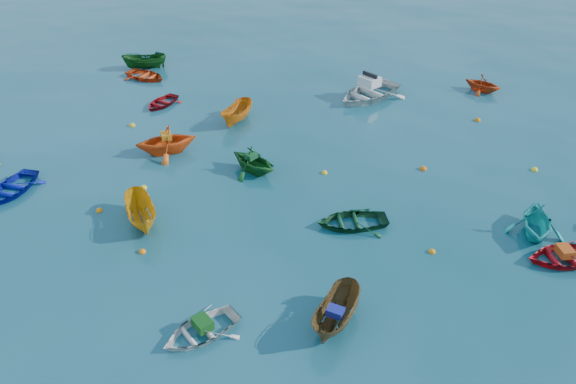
% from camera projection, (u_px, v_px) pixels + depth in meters
% --- Properties ---
extents(ground, '(160.00, 160.00, 0.00)m').
position_uv_depth(ground, '(241.00, 263.00, 22.73)').
color(ground, '#0A424C').
rests_on(ground, ground).
extents(dinghy_blue_sw, '(2.75, 3.49, 0.66)m').
position_uv_depth(dinghy_blue_sw, '(13.00, 191.00, 27.17)').
color(dinghy_blue_sw, '#0D1AAA').
rests_on(dinghy_blue_sw, ground).
extents(dinghy_white_near, '(3.20, 3.49, 0.59)m').
position_uv_depth(dinghy_white_near, '(201.00, 334.00, 19.52)').
color(dinghy_white_near, silver).
rests_on(dinghy_white_near, ground).
extents(sampan_brown_mid, '(1.40, 3.21, 1.21)m').
position_uv_depth(sampan_brown_mid, '(336.00, 324.00, 19.92)').
color(sampan_brown_mid, brown).
rests_on(sampan_brown_mid, ground).
extents(dinghy_orange_w, '(4.22, 4.18, 1.68)m').
position_uv_depth(dinghy_orange_w, '(168.00, 152.00, 30.42)').
color(dinghy_orange_w, '#F85C17').
rests_on(dinghy_orange_w, ground).
extents(sampan_yellow_mid, '(3.16, 3.19, 1.26)m').
position_uv_depth(sampan_yellow_mid, '(143.00, 223.00, 25.01)').
color(sampan_yellow_mid, orange).
rests_on(sampan_yellow_mid, ground).
extents(dinghy_green_e, '(3.84, 3.48, 0.65)m').
position_uv_depth(dinghy_green_e, '(352.00, 225.00, 24.88)').
color(dinghy_green_e, '#0F4222').
rests_on(dinghy_green_e, ground).
extents(dinghy_cyan_se, '(2.82, 3.18, 1.53)m').
position_uv_depth(dinghy_cyan_se, '(533.00, 233.00, 24.36)').
color(dinghy_cyan_se, '#1CAFA9').
rests_on(dinghy_cyan_se, ground).
extents(dinghy_red_nw, '(3.39, 2.64, 0.64)m').
position_uv_depth(dinghy_red_nw, '(146.00, 79.00, 39.35)').
color(dinghy_red_nw, red).
rests_on(dinghy_red_nw, ground).
extents(sampan_orange_n, '(1.19, 3.14, 1.21)m').
position_uv_depth(sampan_orange_n, '(238.00, 122.00, 33.62)').
color(sampan_orange_n, orange).
rests_on(sampan_orange_n, ground).
extents(dinghy_green_n, '(3.39, 3.15, 1.46)m').
position_uv_depth(dinghy_green_n, '(253.00, 171.00, 28.76)').
color(dinghy_green_n, '#14561D').
rests_on(dinghy_green_n, ground).
extents(dinghy_red_ne, '(3.91, 3.55, 0.66)m').
position_uv_depth(dinghy_red_ne, '(564.00, 261.00, 22.84)').
color(dinghy_red_ne, '#B20E17').
rests_on(dinghy_red_ne, ground).
extents(dinghy_red_far, '(2.10, 2.78, 0.55)m').
position_uv_depth(dinghy_red_far, '(162.00, 105.00, 35.61)').
color(dinghy_red_far, '#A00D12').
rests_on(dinghy_red_far, ground).
extents(dinghy_orange_far, '(2.94, 2.71, 1.28)m').
position_uv_depth(dinghy_orange_far, '(481.00, 91.00, 37.47)').
color(dinghy_orange_far, '#BB3B11').
rests_on(dinghy_orange_far, ground).
extents(sampan_green_far, '(3.28, 2.71, 1.22)m').
position_uv_depth(sampan_green_far, '(146.00, 69.00, 40.99)').
color(sampan_green_far, '#104714').
rests_on(sampan_green_far, ground).
extents(motorboat_white, '(5.29, 5.93, 1.61)m').
position_uv_depth(motorboat_white, '(368.00, 98.00, 36.54)').
color(motorboat_white, silver).
rests_on(motorboat_white, ground).
extents(tarp_green_a, '(0.89, 0.83, 0.35)m').
position_uv_depth(tarp_green_a, '(202.00, 323.00, 19.32)').
color(tarp_green_a, '#134D16').
rests_on(tarp_green_a, dinghy_white_near).
extents(tarp_blue_a, '(0.60, 0.47, 0.28)m').
position_uv_depth(tarp_blue_a, '(335.00, 312.00, 19.40)').
color(tarp_blue_a, navy).
rests_on(tarp_blue_a, sampan_brown_mid).
extents(tarp_orange_a, '(0.84, 0.85, 0.33)m').
position_uv_depth(tarp_orange_a, '(166.00, 136.00, 29.88)').
color(tarp_orange_a, orange).
rests_on(tarp_orange_a, dinghy_orange_w).
extents(tarp_green_b, '(0.60, 0.68, 0.28)m').
position_uv_depth(tarp_green_b, '(251.00, 156.00, 28.34)').
color(tarp_green_b, '#134F26').
rests_on(tarp_green_b, dinghy_green_n).
extents(tarp_orange_b, '(0.81, 0.87, 0.34)m').
position_uv_depth(tarp_orange_b, '(565.00, 251.00, 22.55)').
color(tarp_orange_b, '#C34814').
rests_on(tarp_orange_b, dinghy_red_ne).
extents(buoy_or_a, '(0.31, 0.31, 0.31)m').
position_uv_depth(buoy_or_a, '(142.00, 252.00, 23.28)').
color(buoy_or_a, orange).
rests_on(buoy_or_a, ground).
extents(buoy_ye_a, '(0.35, 0.35, 0.35)m').
position_uv_depth(buoy_ye_a, '(144.00, 188.00, 27.40)').
color(buoy_ye_a, yellow).
rests_on(buoy_ye_a, ground).
extents(buoy_or_b, '(0.30, 0.30, 0.30)m').
position_uv_depth(buoy_or_b, '(432.00, 252.00, 23.28)').
color(buoy_or_b, orange).
rests_on(buoy_or_b, ground).
extents(buoy_ye_b, '(0.37, 0.37, 0.37)m').
position_uv_depth(buoy_ye_b, '(167.00, 137.00, 31.95)').
color(buoy_ye_b, yellow).
rests_on(buoy_ye_b, ground).
extents(buoy_or_c, '(0.32, 0.32, 0.32)m').
position_uv_depth(buoy_or_c, '(99.00, 211.00, 25.78)').
color(buoy_or_c, orange).
rests_on(buoy_or_c, ground).
extents(buoy_ye_c, '(0.31, 0.31, 0.31)m').
position_uv_depth(buoy_ye_c, '(324.00, 173.00, 28.60)').
color(buoy_ye_c, yellow).
rests_on(buoy_ye_c, ground).
extents(buoy_or_d, '(0.37, 0.37, 0.37)m').
position_uv_depth(buoy_or_d, '(423.00, 169.00, 28.91)').
color(buoy_or_d, orange).
rests_on(buoy_or_d, ground).
extents(buoy_ye_d, '(0.37, 0.37, 0.37)m').
position_uv_depth(buoy_ye_d, '(132.00, 126.00, 33.12)').
color(buoy_ye_d, gold).
rests_on(buoy_ye_d, ground).
extents(buoy_or_e, '(0.38, 0.38, 0.38)m').
position_uv_depth(buoy_or_e, '(477.00, 121.00, 33.72)').
color(buoy_or_e, orange).
rests_on(buoy_or_e, ground).
extents(buoy_ye_e, '(0.34, 0.34, 0.34)m').
position_uv_depth(buoy_ye_e, '(534.00, 170.00, 28.85)').
color(buoy_ye_e, yellow).
rests_on(buoy_ye_e, ground).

